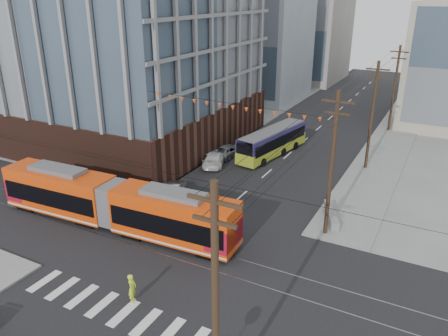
{
  "coord_description": "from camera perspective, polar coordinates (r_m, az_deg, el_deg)",
  "views": [
    {
      "loc": [
        15.21,
        -17.93,
        16.98
      ],
      "look_at": [
        0.48,
        9.84,
        4.31
      ],
      "focal_mm": 35.0,
      "sensor_mm": 36.0,
      "label": 1
    }
  ],
  "objects": [
    {
      "name": "utility_pole_near",
      "position": [
        17.86,
        -1.13,
        -18.04
      ],
      "size": [
        0.3,
        0.3,
        11.0
      ],
      "primitive_type": "cylinder",
      "color": "black",
      "rests_on": "ground"
    },
    {
      "name": "office_building",
      "position": [
        55.38,
        -15.12,
        18.47
      ],
      "size": [
        30.0,
        25.0,
        28.6
      ],
      "primitive_type": "cube",
      "color": "#381E16",
      "rests_on": "ground"
    },
    {
      "name": "parked_car_silver",
      "position": [
        39.19,
        -6.65,
        -2.8
      ],
      "size": [
        2.7,
        4.32,
        1.34
      ],
      "primitive_type": "imported",
      "rotation": [
        0.0,
        0.0,
        3.48
      ],
      "color": "#969696",
      "rests_on": "ground"
    },
    {
      "name": "streetcar",
      "position": [
        34.56,
        -14.17,
        -4.55
      ],
      "size": [
        20.39,
        3.92,
        3.9
      ],
      "primitive_type": null,
      "rotation": [
        0.0,
        0.0,
        0.05
      ],
      "color": "#D23C09",
      "rests_on": "ground"
    },
    {
      "name": "parked_car_white",
      "position": [
        46.01,
        -1.27,
        1.23
      ],
      "size": [
        3.53,
        5.27,
        1.42
      ],
      "primitive_type": "imported",
      "rotation": [
        0.0,
        0.0,
        3.49
      ],
      "color": "silver",
      "rests_on": "ground"
    },
    {
      "name": "jersey_barrier",
      "position": [
        36.1,
        13.81,
        -6.06
      ],
      "size": [
        2.53,
        4.2,
        0.83
      ],
      "primitive_type": "cube",
      "rotation": [
        0.0,
        0.0,
        0.41
      ],
      "color": "slate",
      "rests_on": "ground"
    },
    {
      "name": "city_bus",
      "position": [
        48.98,
        6.37,
        3.44
      ],
      "size": [
        4.21,
        11.14,
        3.09
      ],
      "primitive_type": null,
      "rotation": [
        0.0,
        0.0,
        -0.17
      ],
      "color": "#251D4C",
      "rests_on": "ground"
    },
    {
      "name": "utility_pole_far",
      "position": [
        75.12,
        22.95,
        11.47
      ],
      "size": [
        0.3,
        0.3,
        11.0
      ],
      "primitive_type": "cylinder",
      "color": "black",
      "rests_on": "ground"
    },
    {
      "name": "ground",
      "position": [
        29.0,
        -10.32,
        -14.31
      ],
      "size": [
        160.0,
        160.0,
        0.0
      ],
      "primitive_type": "plane",
      "color": "slate"
    },
    {
      "name": "bg_bldg_nw_far",
      "position": [
        94.81,
        10.39,
        17.39
      ],
      "size": [
        16.0,
        18.0,
        20.0
      ],
      "primitive_type": "cube",
      "color": "gray",
      "rests_on": "ground"
    },
    {
      "name": "pedestrian",
      "position": [
        26.98,
        -11.91,
        -15.11
      ],
      "size": [
        0.67,
        0.8,
        1.86
      ],
      "primitive_type": "imported",
      "rotation": [
        0.0,
        0.0,
        1.96
      ],
      "color": "#CAEA2B",
      "rests_on": "ground"
    },
    {
      "name": "parked_car_grey",
      "position": [
        48.53,
        0.56,
        2.27
      ],
      "size": [
        2.66,
        4.83,
        1.28
      ],
      "primitive_type": "imported",
      "rotation": [
        0.0,
        0.0,
        3.02
      ],
      "color": "slate",
      "rests_on": "ground"
    },
    {
      "name": "bg_bldg_nw_near",
      "position": [
        77.4,
        3.31,
        15.99
      ],
      "size": [
        18.0,
        16.0,
        18.0
      ],
      "primitive_type": "cube",
      "color": "#8C99A5",
      "rests_on": "ground"
    }
  ]
}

